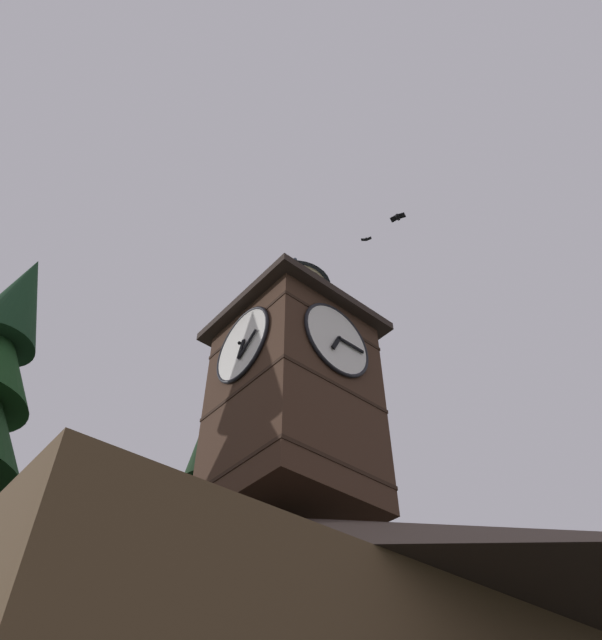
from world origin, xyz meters
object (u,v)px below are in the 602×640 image
(flying_bird_high, at_px, (366,239))
(flying_bird_low, at_px, (398,217))
(pine_tree_behind, at_px, (188,637))
(clock_tower, at_px, (293,385))

(flying_bird_high, relative_size, flying_bird_low, 0.82)
(pine_tree_behind, relative_size, flying_bird_high, 36.98)
(clock_tower, bearing_deg, flying_bird_low, 118.92)
(flying_bird_low, bearing_deg, flying_bird_high, -125.47)
(flying_bird_high, xyz_separation_m, flying_bird_low, (2.47, 3.47, -4.20))
(flying_bird_low, bearing_deg, pine_tree_behind, -92.05)
(clock_tower, xyz_separation_m, flying_bird_low, (-1.78, 3.22, 6.02))
(pine_tree_behind, distance_m, flying_bird_low, 15.11)
(clock_tower, xyz_separation_m, flying_bird_high, (-4.25, -0.25, 10.23))
(pine_tree_behind, bearing_deg, clock_tower, 74.32)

